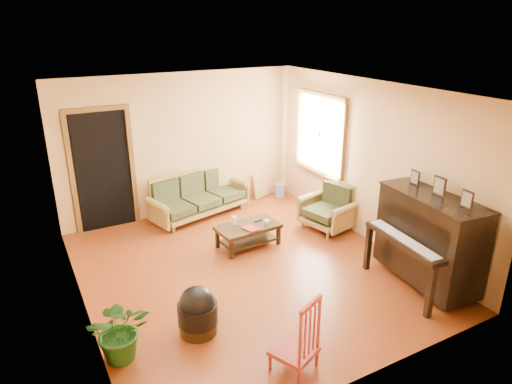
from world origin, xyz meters
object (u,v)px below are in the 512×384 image
sofa (200,195)px  ceramic_crock (280,190)px  red_chair (295,333)px  armchair (327,207)px  potted_plant (121,330)px  piano (428,241)px  coffee_table (248,236)px  footstool (198,316)px

sofa → ceramic_crock: 1.85m
sofa → red_chair: bearing=-113.1°
armchair → potted_plant: 4.21m
sofa → piano: piano is taller
armchair → potted_plant: bearing=-170.8°
piano → red_chair: piano is taller
coffee_table → ceramic_crock: bearing=45.6°
armchair → potted_plant: armchair is taller
piano → footstool: piano is taller
armchair → ceramic_crock: bearing=73.2°
piano → potted_plant: piano is taller
footstool → ceramic_crock: (3.15, 3.30, -0.09)m
armchair → red_chair: red_chair is taller
sofa → footstool: size_ratio=4.04×
red_chair → potted_plant: bearing=122.6°
piano → armchair: bearing=99.3°
sofa → piano: size_ratio=1.27×
ceramic_crock → coffee_table: bearing=-134.4°
sofa → potted_plant: 3.86m
coffee_table → footstool: footstool is taller
piano → coffee_table: bearing=132.9°
piano → footstool: size_ratio=3.18×
armchair → red_chair: (-2.37, -2.60, 0.03)m
coffee_table → piano: (1.61, -2.16, 0.47)m
piano → ceramic_crock: bearing=96.1°
coffee_table → potted_plant: (-2.41, -1.65, 0.18)m
armchair → piano: piano is taller
footstool → potted_plant: size_ratio=0.65×
ceramic_crock → potted_plant: 5.21m
sofa → ceramic_crock: (1.83, 0.14, -0.27)m
sofa → red_chair: red_chair is taller
coffee_table → sofa: bearing=97.8°
sofa → red_chair: (-0.66, -4.19, 0.04)m
armchair → ceramic_crock: (0.12, 1.73, -0.28)m
red_chair → sofa: bearing=57.2°
sofa → red_chair: size_ratio=2.13×
sofa → armchair: size_ratio=2.29×
potted_plant → red_chair: bearing=-33.7°
piano → red_chair: bearing=-162.0°
coffee_table → piano: piano is taller
potted_plant → coffee_table: bearing=34.5°
potted_plant → ceramic_crock: bearing=39.4°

